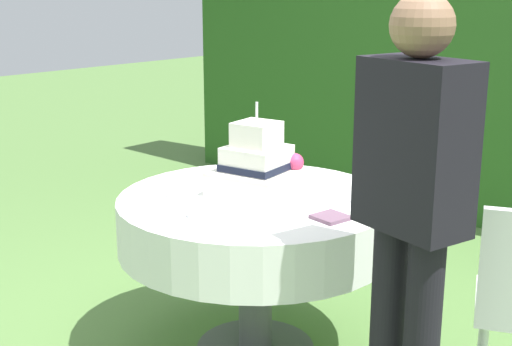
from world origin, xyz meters
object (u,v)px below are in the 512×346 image
(serving_plate_near, at_px, (202,214))
(serving_plate_far, at_px, (287,171))
(serving_plate_right, at_px, (364,199))
(napkin_stack, at_px, (331,217))
(wedding_cake, at_px, (258,168))
(cake_table, at_px, (255,224))
(serving_plate_left, at_px, (182,195))
(standing_person, at_px, (412,206))

(serving_plate_near, distance_m, serving_plate_far, 0.76)
(serving_plate_right, xyz_separation_m, napkin_stack, (0.04, -0.29, 0.00))
(serving_plate_right, bearing_deg, serving_plate_near, -121.13)
(wedding_cake, xyz_separation_m, napkin_stack, (0.45, -0.06, -0.11))
(serving_plate_near, height_order, serving_plate_far, same)
(cake_table, bearing_deg, wedding_cake, 120.86)
(serving_plate_right, distance_m, napkin_stack, 0.29)
(serving_plate_left, relative_size, standing_person, 0.08)
(serving_plate_near, bearing_deg, serving_plate_right, 58.87)
(serving_plate_left, bearing_deg, serving_plate_near, -25.89)
(serving_plate_near, bearing_deg, cake_table, 93.16)
(cake_table, height_order, napkin_stack, napkin_stack)
(serving_plate_far, bearing_deg, serving_plate_near, -76.19)
(serving_plate_near, relative_size, serving_plate_left, 0.96)
(cake_table, bearing_deg, serving_plate_right, 35.27)
(serving_plate_near, bearing_deg, standing_person, 7.80)
(wedding_cake, relative_size, serving_plate_near, 3.22)
(standing_person, bearing_deg, serving_plate_right, 135.91)
(napkin_stack, bearing_deg, serving_plate_near, -142.39)
(cake_table, height_order, serving_plate_right, serving_plate_right)
(cake_table, relative_size, standing_person, 0.74)
(serving_plate_right, bearing_deg, cake_table, -144.73)
(serving_plate_near, height_order, napkin_stack, napkin_stack)
(cake_table, distance_m, serving_plate_left, 0.34)
(wedding_cake, distance_m, serving_plate_near, 0.39)
(napkin_stack, bearing_deg, cake_table, 177.06)
(serving_plate_far, bearing_deg, standing_person, -30.86)
(napkin_stack, height_order, standing_person, standing_person)
(serving_plate_near, relative_size, standing_person, 0.08)
(cake_table, relative_size, serving_plate_right, 8.40)
(wedding_cake, height_order, serving_plate_right, wedding_cake)
(wedding_cake, bearing_deg, cake_table, -59.14)
(serving_plate_left, relative_size, napkin_stack, 1.06)
(wedding_cake, distance_m, serving_plate_left, 0.35)
(serving_plate_left, bearing_deg, cake_table, 39.83)
(serving_plate_near, height_order, serving_plate_right, same)
(serving_plate_left, distance_m, standing_person, 1.14)
(napkin_stack, bearing_deg, wedding_cake, 171.80)
(wedding_cake, xyz_separation_m, serving_plate_left, (-0.22, -0.25, -0.11))
(wedding_cake, height_order, serving_plate_far, wedding_cake)
(cake_table, height_order, serving_plate_far, serving_plate_far)
(cake_table, relative_size, serving_plate_left, 9.04)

